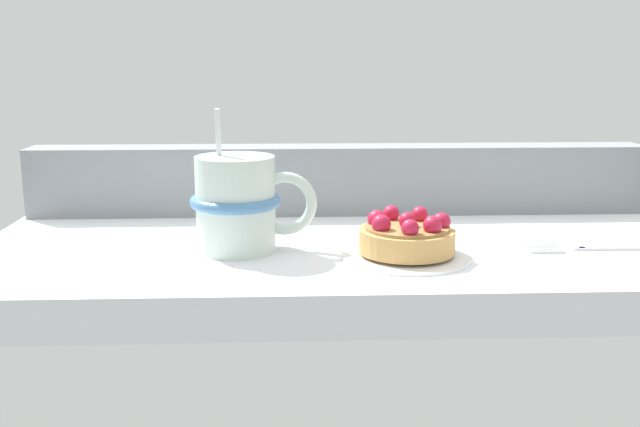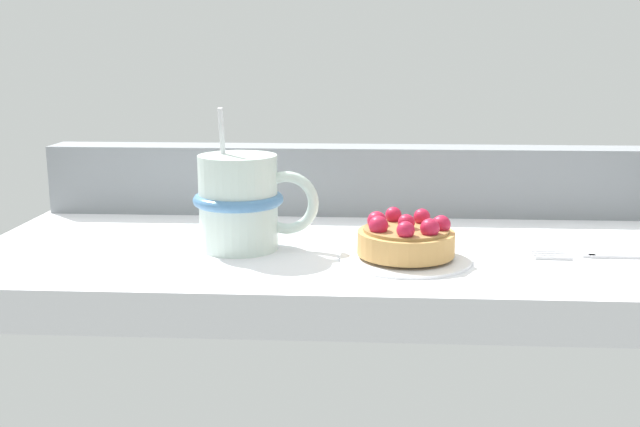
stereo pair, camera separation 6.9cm
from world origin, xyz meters
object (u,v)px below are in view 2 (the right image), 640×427
(raspberry_tart, at_px, (406,238))
(coffee_mug, at_px, (241,202))
(dessert_fork, at_px, (618,255))
(dessert_plate, at_px, (405,257))

(raspberry_tart, height_order, coffee_mug, coffee_mug)
(raspberry_tart, distance_m, coffee_mug, 0.16)
(dessert_fork, bearing_deg, dessert_plate, -174.44)
(dessert_plate, relative_size, dessert_fork, 0.75)
(dessert_plate, bearing_deg, coffee_mug, 168.21)
(coffee_mug, height_order, dessert_fork, coffee_mug)
(raspberry_tart, relative_size, dessert_fork, 0.55)
(coffee_mug, bearing_deg, dessert_plate, -11.79)
(dessert_plate, xyz_separation_m, dessert_fork, (0.20, 0.02, 0.00))
(dessert_plate, relative_size, coffee_mug, 0.89)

